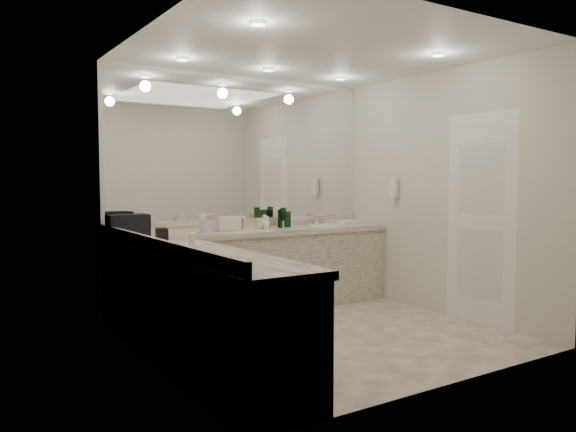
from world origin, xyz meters
TOP-DOWN VIEW (x-y plane):
  - floor at (0.00, 0.00)m, footprint 3.20×3.20m
  - ceiling at (0.00, 0.00)m, footprint 3.20×3.20m
  - wall_back at (0.00, 1.50)m, footprint 3.20×0.02m
  - wall_left at (-1.60, 0.00)m, footprint 0.02×3.00m
  - wall_right at (1.60, 0.00)m, footprint 0.02×3.00m
  - vanity_back_base at (0.00, 1.20)m, footprint 3.20×0.60m
  - vanity_back_top at (0.00, 1.19)m, footprint 3.20×0.64m
  - vanity_left_base at (-1.30, -0.30)m, footprint 0.60×2.40m
  - vanity_left_top at (-1.29, -0.30)m, footprint 0.64×2.42m
  - backsplash_back at (0.00, 1.48)m, footprint 3.20×0.04m
  - backsplash_left at (-1.58, 0.00)m, footprint 0.04×3.00m
  - mirror_back at (0.00, 1.49)m, footprint 3.12×0.01m
  - mirror_left at (-1.59, 0.00)m, footprint 0.01×2.92m
  - sink at (0.95, 1.20)m, footprint 0.44×0.44m
  - faucet at (0.95, 1.41)m, footprint 0.24×0.16m
  - wall_phone at (1.56, 0.70)m, footprint 0.06×0.10m
  - door at (1.59, -0.50)m, footprint 0.02×0.82m
  - black_toiletry_bag at (-1.42, 1.22)m, footprint 0.39×0.26m
  - black_bag_spill at (-1.30, 0.61)m, footprint 0.13×0.22m
  - cream_cosmetic_case at (-0.34, 1.21)m, footprint 0.27×0.18m
  - hand_towel at (1.30, 1.22)m, footprint 0.25×0.17m
  - lotion_left at (-1.30, -0.06)m, footprint 0.05×0.05m
  - soap_bottle_a at (-0.65, 1.19)m, footprint 0.12×0.12m
  - soap_bottle_b at (-0.64, 1.11)m, footprint 0.11×0.11m
  - soap_bottle_c at (0.12, 1.23)m, footprint 0.16×0.16m
  - green_bottle_0 at (0.37, 1.27)m, footprint 0.07×0.07m
  - green_bottle_1 at (0.44, 1.25)m, footprint 0.06×0.06m
  - green_bottle_2 at (0.41, 1.34)m, footprint 0.07×0.07m
  - green_bottle_3 at (0.32, 1.21)m, footprint 0.07×0.07m
  - green_bottle_4 at (0.43, 1.34)m, footprint 0.07×0.07m
  - amenity_bottle_0 at (0.18, 1.34)m, footprint 0.06×0.06m
  - amenity_bottle_1 at (0.40, 1.32)m, footprint 0.04×0.04m
  - amenity_bottle_2 at (-1.17, 1.30)m, footprint 0.04×0.04m
  - amenity_bottle_3 at (0.12, 1.21)m, footprint 0.06×0.06m
  - amenity_bottle_4 at (-0.41, 1.28)m, footprint 0.05×0.05m
  - amenity_bottle_5 at (0.33, 1.19)m, footprint 0.04×0.04m
  - amenity_bottle_6 at (0.17, 1.31)m, footprint 0.05×0.05m
  - amenity_bottle_7 at (-0.15, 1.29)m, footprint 0.04×0.04m
  - amenity_bottle_8 at (0.03, 1.20)m, footprint 0.06×0.06m

SIDE VIEW (x-z plane):
  - floor at x=0.00m, z-range 0.00..0.00m
  - vanity_back_base at x=0.00m, z-range 0.00..0.84m
  - vanity_left_base at x=-1.30m, z-range 0.00..0.84m
  - vanity_back_top at x=0.00m, z-range 0.84..0.90m
  - vanity_left_top at x=-1.29m, z-range 0.84..0.90m
  - sink at x=0.95m, z-range 0.88..0.91m
  - hand_towel at x=1.30m, z-range 0.90..0.94m
  - amenity_bottle_2 at x=-1.17m, z-range 0.90..0.96m
  - amenity_bottle_5 at x=0.33m, z-range 0.90..0.98m
  - backsplash_back at x=0.00m, z-range 0.90..1.00m
  - backsplash_left at x=-1.58m, z-range 0.90..1.00m
  - amenity_bottle_6 at x=0.17m, z-range 0.90..1.00m
  - amenity_bottle_4 at x=-0.41m, z-range 0.90..1.01m
  - amenity_bottle_1 at x=0.40m, z-range 0.90..1.01m
  - black_bag_spill at x=-1.30m, z-range 0.90..1.01m
  - amenity_bottle_8 at x=0.03m, z-range 0.90..1.02m
  - amenity_bottle_7 at x=-0.15m, z-range 0.90..1.02m
  - lotion_left at x=-1.30m, z-range 0.90..1.02m
  - amenity_bottle_3 at x=0.12m, z-range 0.90..1.04m
  - amenity_bottle_0 at x=0.18m, z-range 0.90..1.04m
  - faucet at x=0.95m, z-range 0.90..1.04m
  - cream_cosmetic_case at x=-0.34m, z-range 0.90..1.05m
  - soap_bottle_c at x=0.12m, z-range 0.90..1.06m
  - soap_bottle_b at x=-0.64m, z-range 0.90..1.08m
  - green_bottle_1 at x=0.44m, z-range 0.90..1.08m
  - green_bottle_0 at x=0.37m, z-range 0.90..1.08m
  - green_bottle_2 at x=0.41m, z-range 0.90..1.08m
  - green_bottle_3 at x=0.32m, z-range 0.90..1.11m
  - black_toiletry_bag at x=-1.42m, z-range 0.90..1.12m
  - green_bottle_4 at x=0.43m, z-range 0.90..1.12m
  - soap_bottle_a at x=-0.65m, z-range 0.90..1.14m
  - door at x=1.59m, z-range 0.00..2.10m
  - wall_back at x=0.00m, z-range 0.00..2.60m
  - wall_left at x=-1.60m, z-range 0.00..2.60m
  - wall_right at x=1.60m, z-range 0.00..2.60m
  - wall_phone at x=1.56m, z-range 1.23..1.47m
  - mirror_back at x=0.00m, z-range 1.00..2.55m
  - mirror_left at x=-1.59m, z-range 1.00..2.55m
  - ceiling at x=0.00m, z-range 2.60..2.60m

